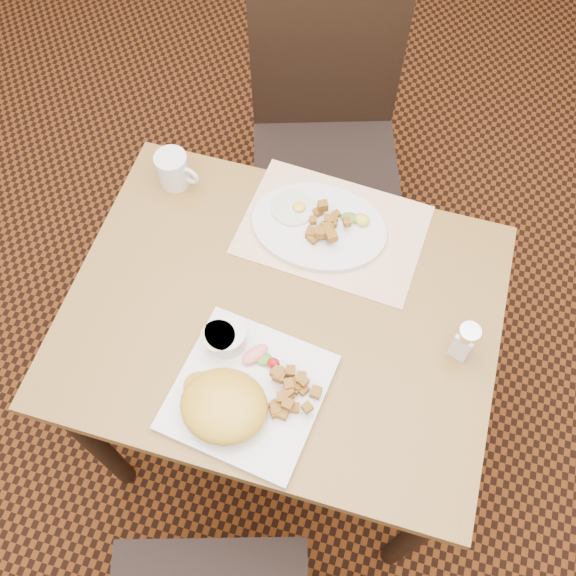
# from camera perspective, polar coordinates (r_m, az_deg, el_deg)

# --- Properties ---
(ground) EXTENTS (8.00, 8.00, 0.00)m
(ground) POSITION_cam_1_polar(r_m,az_deg,el_deg) (2.04, -0.39, -11.42)
(ground) COLOR black
(ground) RESTS_ON ground
(table) EXTENTS (0.90, 0.70, 0.75)m
(table) POSITION_cam_1_polar(r_m,az_deg,el_deg) (1.44, -0.54, -4.03)
(table) COLOR olive
(table) RESTS_ON ground
(chair_far) EXTENTS (0.53, 0.54, 0.97)m
(chair_far) POSITION_cam_1_polar(r_m,az_deg,el_deg) (1.91, 3.36, 13.76)
(chair_far) COLOR black
(chair_far) RESTS_ON ground
(placemat) EXTENTS (0.42, 0.31, 0.00)m
(placemat) POSITION_cam_1_polar(r_m,az_deg,el_deg) (1.45, 4.00, 5.19)
(placemat) COLOR white
(placemat) RESTS_ON table
(plate_square) EXTENTS (0.31, 0.31, 0.02)m
(plate_square) POSITION_cam_1_polar(r_m,az_deg,el_deg) (1.27, -3.53, -9.25)
(plate_square) COLOR silver
(plate_square) RESTS_ON table
(plate_oval) EXTENTS (0.31, 0.23, 0.02)m
(plate_oval) POSITION_cam_1_polar(r_m,az_deg,el_deg) (1.44, 2.74, 5.45)
(plate_oval) COLOR silver
(plate_oval) RESTS_ON placemat
(hollandaise_mound) EXTENTS (0.18, 0.15, 0.06)m
(hollandaise_mound) POSITION_cam_1_polar(r_m,az_deg,el_deg) (1.23, -5.79, -10.36)
(hollandaise_mound) COLOR gold
(hollandaise_mound) RESTS_ON plate_square
(ramekin) EXTENTS (0.09, 0.09, 0.05)m
(ramekin) POSITION_cam_1_polar(r_m,az_deg,el_deg) (1.28, -5.57, -4.26)
(ramekin) COLOR silver
(ramekin) RESTS_ON plate_square
(garnish_sq) EXTENTS (0.08, 0.07, 0.03)m
(garnish_sq) POSITION_cam_1_polar(r_m,az_deg,el_deg) (1.27, -2.41, -6.18)
(garnish_sq) COLOR #387223
(garnish_sq) RESTS_ON plate_square
(fried_egg) EXTENTS (0.10, 0.10, 0.02)m
(fried_egg) POSITION_cam_1_polar(r_m,az_deg,el_deg) (1.45, 0.52, 7.17)
(fried_egg) COLOR white
(fried_egg) RESTS_ON plate_oval
(garnish_ov) EXTENTS (0.07, 0.04, 0.02)m
(garnish_ov) POSITION_cam_1_polar(r_m,az_deg,el_deg) (1.44, 6.17, 6.13)
(garnish_ov) COLOR #387223
(garnish_ov) RESTS_ON plate_oval
(salt_shaker) EXTENTS (0.05, 0.05, 0.10)m
(salt_shaker) POSITION_cam_1_polar(r_m,az_deg,el_deg) (1.31, 15.42, -4.55)
(salt_shaker) COLOR white
(salt_shaker) RESTS_ON table
(coffee_mug) EXTENTS (0.11, 0.07, 0.08)m
(coffee_mug) POSITION_cam_1_polar(r_m,az_deg,el_deg) (1.52, -10.13, 10.32)
(coffee_mug) COLOR silver
(coffee_mug) RESTS_ON table
(home_fries_sq) EXTENTS (0.11, 0.11, 0.04)m
(home_fries_sq) POSITION_cam_1_polar(r_m,az_deg,el_deg) (1.24, 0.09, -9.24)
(home_fries_sq) COLOR #9B6019
(home_fries_sq) RESTS_ON plate_square
(home_fries_ov) EXTENTS (0.10, 0.10, 0.04)m
(home_fries_ov) POSITION_cam_1_polar(r_m,az_deg,el_deg) (1.41, 3.31, 5.50)
(home_fries_ov) COLOR #9B6019
(home_fries_ov) RESTS_ON plate_oval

